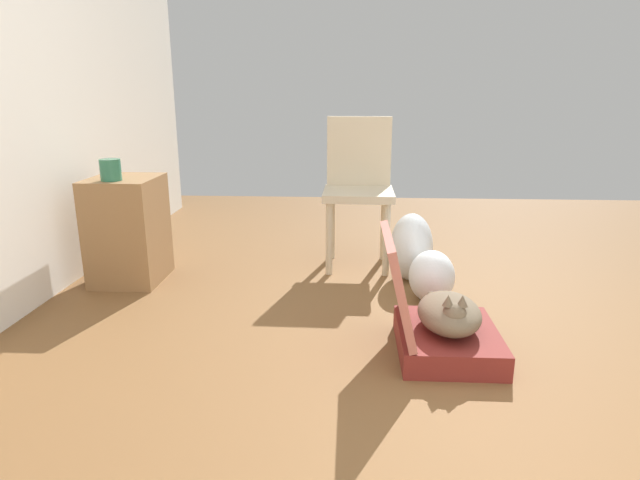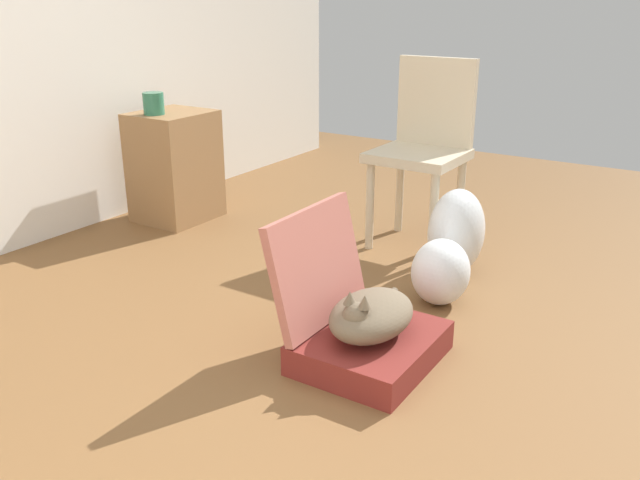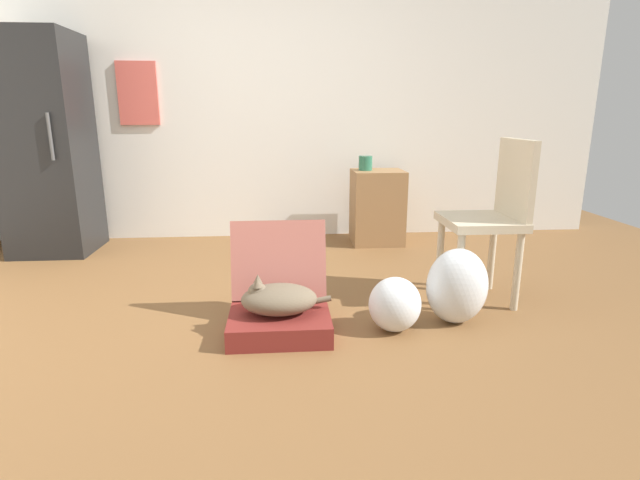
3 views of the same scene
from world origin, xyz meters
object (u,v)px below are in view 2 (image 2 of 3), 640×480
at_px(plastic_bag_white, 441,272).
at_px(vase_tall, 154,103).
at_px(suitcase_base, 371,347).
at_px(chair, 424,144).
at_px(plastic_bag_clear, 456,232).
at_px(cat, 371,315).
at_px(side_table, 175,166).

bearing_deg(plastic_bag_white, vase_tall, 85.45).
xyz_separation_m(suitcase_base, chair, (1.30, 0.40, 0.50)).
distance_m(plastic_bag_clear, chair, 0.57).
bearing_deg(suitcase_base, plastic_bag_clear, 3.72).
distance_m(cat, side_table, 2.04).
height_order(side_table, vase_tall, vase_tall).
bearing_deg(cat, plastic_bag_white, -1.31).
relative_size(vase_tall, chair, 0.13).
bearing_deg(vase_tall, side_table, -9.59).
bearing_deg(chair, side_table, -162.91).
bearing_deg(plastic_bag_white, cat, 178.69).
bearing_deg(chair, vase_tall, -159.14).
bearing_deg(suitcase_base, cat, 176.28).
distance_m(vase_tall, chair, 1.56).
xyz_separation_m(suitcase_base, vase_tall, (0.76, 1.85, 0.66)).
distance_m(cat, plastic_bag_white, 0.63).
xyz_separation_m(plastic_bag_clear, chair, (0.32, 0.33, 0.34)).
relative_size(cat, side_table, 0.74).
bearing_deg(vase_tall, chair, -69.82).
xyz_separation_m(side_table, chair, (0.42, -1.43, 0.23)).
bearing_deg(vase_tall, cat, -112.66).
height_order(plastic_bag_clear, chair, chair).
xyz_separation_m(suitcase_base, plastic_bag_white, (0.62, -0.01, 0.09)).
relative_size(plastic_bag_white, plastic_bag_clear, 0.70).
height_order(cat, plastic_bag_clear, plastic_bag_clear).
bearing_deg(suitcase_base, plastic_bag_white, -1.28).
bearing_deg(chair, plastic_bag_white, -58.21).
bearing_deg(cat, vase_tall, 67.34).
bearing_deg(vase_tall, plastic_bag_clear, -83.07).
relative_size(side_table, chair, 0.66).
relative_size(suitcase_base, side_table, 0.82).
height_order(plastic_bag_white, chair, chair).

